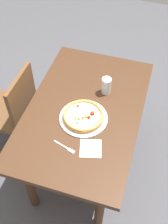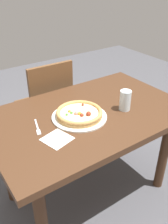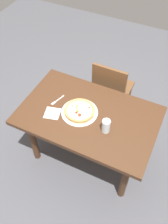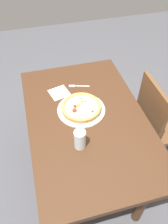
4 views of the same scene
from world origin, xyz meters
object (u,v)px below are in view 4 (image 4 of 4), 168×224
(dining_table, at_px, (87,127))
(plate, at_px, (81,110))
(chair_near, at_px, (160,122))
(drinking_glass, at_px, (80,139))
(fork, at_px, (77,86))
(pizza, at_px, (81,107))
(napkin, at_px, (59,93))

(dining_table, bearing_deg, plate, 12.43)
(chair_near, height_order, drinking_glass, chair_near)
(fork, bearing_deg, pizza, 98.94)
(chair_near, distance_m, drinking_glass, 0.81)
(chair_near, xyz_separation_m, napkin, (0.31, 0.76, 0.23))
(dining_table, relative_size, plate, 3.75)
(pizza, xyz_separation_m, fork, (0.27, -0.04, -0.03))
(pizza, distance_m, drinking_glass, 0.31)
(dining_table, xyz_separation_m, chair_near, (0.00, -0.62, -0.12))
(chair_near, relative_size, napkin, 6.39)
(pizza, relative_size, napkin, 2.05)
(dining_table, xyz_separation_m, pizza, (0.08, 0.02, 0.13))
(plate, bearing_deg, fork, -7.82)
(dining_table, distance_m, pizza, 0.16)
(dining_table, relative_size, drinking_glass, 9.59)
(drinking_glass, relative_size, napkin, 0.96)
(fork, bearing_deg, dining_table, 103.87)
(dining_table, relative_size, fork, 7.92)
(napkin, bearing_deg, chair_near, -112.07)
(chair_near, relative_size, pizza, 3.12)
(pizza, relative_size, drinking_glass, 2.14)
(drinking_glass, bearing_deg, napkin, 3.59)
(plate, relative_size, fork, 2.11)
(napkin, bearing_deg, plate, -152.22)
(plate, bearing_deg, drinking_glass, 163.98)
(napkin, bearing_deg, drinking_glass, -176.41)
(napkin, bearing_deg, pizza, -152.31)
(fork, xyz_separation_m, drinking_glass, (-0.57, 0.12, 0.07))
(fork, relative_size, napkin, 1.16)
(plate, xyz_separation_m, napkin, (0.23, 0.12, -0.00))
(plate, xyz_separation_m, drinking_glass, (-0.30, 0.09, 0.06))
(drinking_glass, bearing_deg, plate, -16.02)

